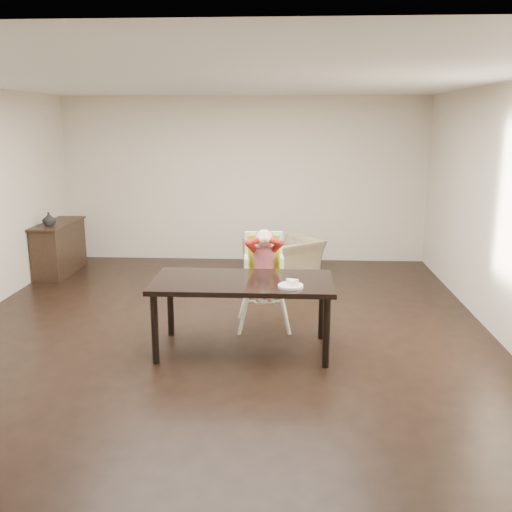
{
  "coord_description": "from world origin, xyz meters",
  "views": [
    {
      "loc": [
        0.72,
        -5.94,
        2.29
      ],
      "look_at": [
        0.39,
        -0.02,
        0.89
      ],
      "focal_mm": 40.0,
      "sensor_mm": 36.0,
      "label": 1
    }
  ],
  "objects_px": {
    "high_chair": "(264,258)",
    "armchair": "(284,252)",
    "dining_table": "(243,287)",
    "sideboard": "(59,248)"
  },
  "relations": [
    {
      "from": "armchair",
      "to": "sideboard",
      "type": "bearing_deg",
      "value": -42.4
    },
    {
      "from": "dining_table",
      "to": "high_chair",
      "type": "xyz_separation_m",
      "value": [
        0.18,
        0.75,
        0.13
      ]
    },
    {
      "from": "sideboard",
      "to": "dining_table",
      "type": "bearing_deg",
      "value": -43.61
    },
    {
      "from": "dining_table",
      "to": "sideboard",
      "type": "xyz_separation_m",
      "value": [
        -3.07,
        2.92,
        -0.27
      ]
    },
    {
      "from": "dining_table",
      "to": "high_chair",
      "type": "distance_m",
      "value": 0.78
    },
    {
      "from": "dining_table",
      "to": "armchair",
      "type": "relative_size",
      "value": 1.89
    },
    {
      "from": "high_chair",
      "to": "sideboard",
      "type": "bearing_deg",
      "value": 142.42
    },
    {
      "from": "dining_table",
      "to": "armchair",
      "type": "distance_m",
      "value": 2.75
    },
    {
      "from": "high_chair",
      "to": "armchair",
      "type": "distance_m",
      "value": 2.01
    },
    {
      "from": "dining_table",
      "to": "sideboard",
      "type": "height_order",
      "value": "sideboard"
    }
  ]
}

